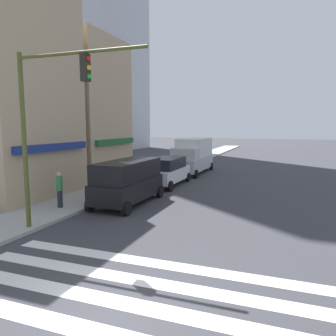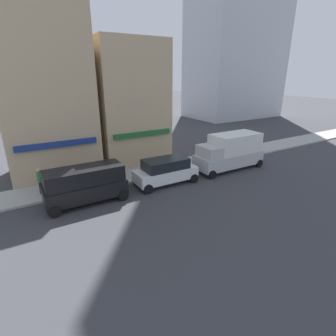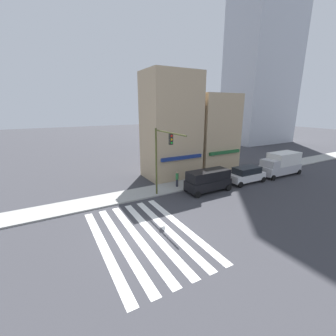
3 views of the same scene
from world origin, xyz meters
TOP-DOWN VIEW (x-y plane):
  - ground_plane at (0.00, 0.00)m, footprint 200.00×200.00m
  - sidewalk_left at (0.00, 7.50)m, footprint 120.00×3.00m
  - crosswalk_stripes at (-0.00, 0.00)m, footprint 6.48×10.80m
  - storefront_row at (11.71, 11.50)m, footprint 13.18×5.30m
  - traffic_signal at (4.13, 5.21)m, footprint 0.32×5.37m
  - van_black at (9.49, 4.70)m, footprint 5.01×2.22m
  - suv_white at (15.39, 4.70)m, footprint 4.72×2.12m
  - box_truck_silver at (21.79, 4.70)m, footprint 6.22×2.42m
  - pedestrian_green_top at (7.13, 7.26)m, footprint 0.32×0.32m

SIDE VIEW (x-z plane):
  - ground_plane at x=0.00m, z-range 0.00..0.00m
  - crosswalk_stripes at x=0.00m, z-range 0.00..0.01m
  - sidewalk_left at x=0.00m, z-range 0.00..0.15m
  - suv_white at x=15.39m, z-range 0.06..2.00m
  - pedestrian_green_top at x=7.13m, z-range 0.19..1.96m
  - van_black at x=9.49m, z-range 0.12..2.46m
  - box_truck_silver at x=21.79m, z-range 0.07..3.11m
  - traffic_signal at x=4.13m, z-range 1.27..8.19m
  - storefront_row at x=11.71m, z-range -0.52..12.51m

